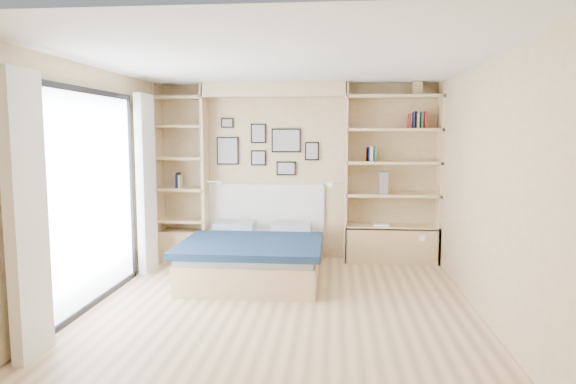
{
  "coord_description": "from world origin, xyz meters",
  "views": [
    {
      "loc": [
        0.54,
        -5.1,
        1.8
      ],
      "look_at": [
        -0.0,
        0.9,
        1.11
      ],
      "focal_mm": 32.0,
      "sensor_mm": 36.0,
      "label": 1
    }
  ],
  "objects": [
    {
      "name": "ground",
      "position": [
        0.0,
        0.0,
        0.0
      ],
      "size": [
        4.5,
        4.5,
        0.0
      ],
      "primitive_type": "plane",
      "color": "#D6B47E",
      "rests_on": "ground"
    },
    {
      "name": "room_shell",
      "position": [
        -0.39,
        1.52,
        1.08
      ],
      "size": [
        4.5,
        4.5,
        4.5
      ],
      "color": "#D4B985",
      "rests_on": "ground"
    },
    {
      "name": "bed",
      "position": [
        -0.44,
        1.22,
        0.27
      ],
      "size": [
        1.69,
        2.06,
        1.07
      ],
      "color": "tan",
      "rests_on": "ground"
    },
    {
      "name": "photo_gallery",
      "position": [
        -0.45,
        2.22,
        1.6
      ],
      "size": [
        1.48,
        0.02,
        0.82
      ],
      "color": "black",
      "rests_on": "ground"
    },
    {
      "name": "reading_lamps",
      "position": [
        -0.3,
        2.0,
        1.1
      ],
      "size": [
        1.92,
        0.12,
        0.15
      ],
      "color": "silver",
      "rests_on": "ground"
    },
    {
      "name": "shelf_decor",
      "position": [
        1.07,
        2.07,
        1.7
      ],
      "size": [
        3.5,
        0.23,
        2.03
      ],
      "color": "#AA3D16",
      "rests_on": "ground"
    }
  ]
}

